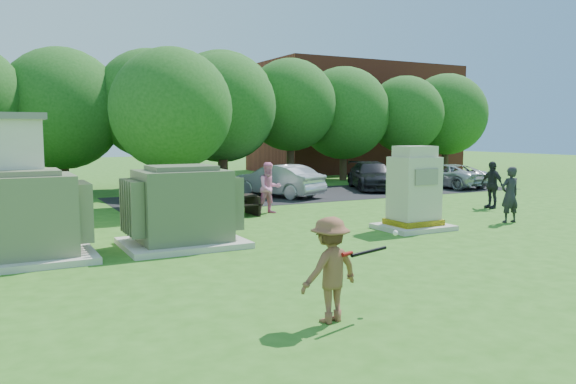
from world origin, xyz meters
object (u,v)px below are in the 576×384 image
person_at_picnic (269,188)px  car_silver_a (278,181)px  transformer_right (182,208)px  batter (330,270)px  car_silver_b (446,176)px  transformer_left (23,219)px  person_walking_right (492,185)px  car_dark (372,176)px  generator_cabinet (414,193)px  person_by_generator (510,195)px  picnic_table (233,203)px  car_white (189,185)px

person_at_picnic → car_silver_a: (2.70, 4.70, -0.19)m
transformer_right → batter: size_ratio=1.84×
car_silver_b → transformer_left: bearing=16.1°
person_at_picnic → batter: bearing=-110.8°
person_walking_right → car_dark: (0.25, 8.00, -0.21)m
person_at_picnic → car_silver_a: bearing=60.6°
transformer_left → generator_cabinet: (10.60, -0.83, 0.13)m
transformer_right → person_walking_right: transformer_right is taller
generator_cabinet → person_walking_right: size_ratio=1.39×
batter → person_by_generator: (10.23, 5.42, 0.09)m
batter → car_silver_b: 22.77m
car_silver_b → person_by_generator: bearing=49.8°
car_silver_b → batter: bearing=35.9°
picnic_table → car_silver_b: size_ratio=0.37×
transformer_right → batter: (0.25, -6.72, -0.16)m
car_silver_a → person_at_picnic: bearing=37.5°
person_walking_right → car_white: 12.45m
batter → person_at_picnic: bearing=-121.6°
picnic_table → person_by_generator: size_ratio=0.93×
picnic_table → person_at_picnic: 1.45m
person_walking_right → car_dark: size_ratio=0.38×
car_silver_b → generator_cabinet: bearing=36.3°
generator_cabinet → picnic_table: size_ratio=1.49×
batter → person_walking_right: bearing=-156.9°
transformer_left → person_at_picnic: 9.21m
transformer_left → generator_cabinet: size_ratio=1.20×
car_silver_a → car_dark: 5.77m
batter → car_dark: (12.70, 16.19, -0.12)m
picnic_table → car_silver_a: bearing=48.6°
transformer_left → car_dark: size_ratio=0.62×
transformer_right → transformer_left: bearing=180.0°
picnic_table → batter: bearing=-104.8°
car_white → car_silver_b: (13.85, -0.98, -0.03)m
transformer_left → person_walking_right: transformer_left is taller
batter → generator_cabinet: bearing=-148.8°
batter → person_by_generator: size_ratio=0.90×
car_silver_a → car_silver_b: 9.89m
person_at_picnic → car_silver_b: (12.59, 4.42, -0.30)m
transformer_left → generator_cabinet: generator_cabinet is taller
person_by_generator → car_white: person_by_generator is taller
person_by_generator → person_walking_right: bearing=-121.2°
transformer_left → person_by_generator: size_ratio=1.66×
generator_cabinet → person_walking_right: generator_cabinet is taller
person_by_generator → car_white: bearing=-48.9°
generator_cabinet → transformer_right: bearing=173.2°
car_white → car_silver_a: car_silver_a is taller
generator_cabinet → picnic_table: (-3.76, 5.08, -0.65)m
transformer_left → picnic_table: size_ratio=1.79×
transformer_left → car_white: bearing=54.0°
batter → picnic_table: bearing=-115.0°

